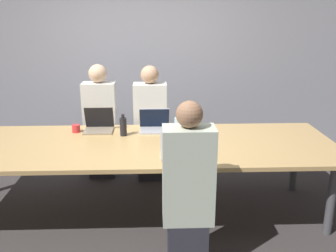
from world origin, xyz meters
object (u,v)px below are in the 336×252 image
(bottle_far_midleft, at_px, (123,126))
(laptop_far_center, at_px, (154,124))
(stapler, at_px, (177,145))
(person_far_center, at_px, (150,125))
(person_far_midleft, at_px, (100,124))
(laptop_near_midright, at_px, (180,151))
(cup_far_midleft, at_px, (76,129))
(bottle_far_center, at_px, (178,125))
(person_near_midright, at_px, (188,193))
(laptop_far_midleft, at_px, (99,124))
(cup_near_midright, at_px, (209,153))

(bottle_far_midleft, distance_m, laptop_far_center, 0.38)
(laptop_far_center, xyz_separation_m, stapler, (0.22, -0.55, -0.05))
(person_far_center, relative_size, stapler, 9.30)
(person_far_midleft, bearing_deg, laptop_near_midright, -56.35)
(cup_far_midleft, xyz_separation_m, stapler, (1.08, -0.52, -0.02))
(bottle_far_center, bearing_deg, person_near_midright, -89.83)
(bottle_far_midleft, bearing_deg, person_near_midright, -63.46)
(laptop_near_midright, bearing_deg, bottle_far_midleft, -50.05)
(laptop_far_midleft, distance_m, cup_near_midright, 1.40)
(laptop_far_midleft, bearing_deg, laptop_far_center, -1.46)
(person_far_center, bearing_deg, bottle_far_center, -60.52)
(laptop_far_midleft, xyz_separation_m, person_near_midright, (0.88, -1.37, -0.16))
(person_far_midleft, xyz_separation_m, bottle_far_center, (0.93, -0.62, 0.16))
(cup_near_midright, bearing_deg, bottle_far_midleft, 141.60)
(laptop_near_midright, bearing_deg, person_far_midleft, -56.35)
(cup_far_midleft, bearing_deg, stapler, -25.55)
(stapler, bearing_deg, laptop_near_midright, -65.05)
(laptop_far_center, bearing_deg, person_far_midleft, 142.66)
(laptop_near_midright, bearing_deg, person_far_center, -77.70)
(laptop_far_center, xyz_separation_m, person_far_center, (-0.05, 0.44, -0.15))
(bottle_far_midleft, xyz_separation_m, person_far_center, (0.28, 0.61, -0.18))
(cup_far_midleft, height_order, laptop_far_center, laptop_far_center)
(person_near_midright, xyz_separation_m, bottle_far_center, (-0.00, 1.25, 0.18))
(person_far_center, bearing_deg, laptop_far_center, -83.31)
(laptop_far_midleft, relative_size, laptop_far_center, 0.96)
(stapler, bearing_deg, person_near_midright, -64.30)
(stapler, bearing_deg, person_far_center, 127.90)
(laptop_near_midright, bearing_deg, bottle_far_center, -92.05)
(person_far_center, bearing_deg, laptop_far_midleft, -143.54)
(laptop_far_midleft, xyz_separation_m, laptop_far_center, (0.62, -0.02, -0.00))
(bottle_far_midleft, bearing_deg, cup_far_midleft, 165.56)
(bottle_far_midleft, bearing_deg, laptop_far_midleft, 146.61)
(person_far_midleft, height_order, person_near_midright, person_far_midleft)
(person_far_midleft, bearing_deg, cup_near_midright, -48.96)
(cup_near_midright, bearing_deg, person_far_midleft, 131.04)
(laptop_far_center, relative_size, stapler, 2.15)
(laptop_far_midleft, relative_size, person_far_center, 0.22)
(bottle_far_midleft, distance_m, laptop_near_midright, 0.87)
(bottle_far_midleft, height_order, laptop_near_midright, laptop_near_midright)
(laptop_near_midright, height_order, cup_near_midright, laptop_near_midright)
(person_near_midright, xyz_separation_m, stapler, (-0.04, 0.80, 0.11))
(person_near_midright, bearing_deg, cup_near_midright, -114.00)
(person_near_midright, xyz_separation_m, cup_near_midright, (0.24, 0.53, 0.12))
(laptop_far_midleft, xyz_separation_m, person_far_center, (0.57, 0.42, -0.15))
(person_far_midleft, height_order, person_far_center, person_far_midleft)
(bottle_far_midleft, xyz_separation_m, stapler, (0.55, -0.38, -0.08))
(laptop_far_center, bearing_deg, bottle_far_center, -22.26)
(laptop_near_midright, bearing_deg, laptop_far_center, -74.89)
(cup_far_midleft, bearing_deg, person_near_midright, -49.64)
(bottle_far_midleft, relative_size, bottle_far_center, 1.11)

